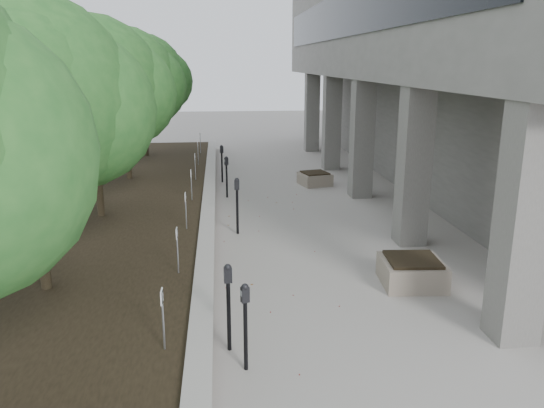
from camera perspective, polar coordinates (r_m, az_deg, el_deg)
ground at (r=8.33m, az=5.64°, el=-18.41°), size 90.00×90.00×0.00m
retaining_wall at (r=16.39m, az=-6.76°, el=-0.45°), size 0.39×26.00×0.50m
planting_bed at (r=16.89m, az=-19.31°, el=-0.92°), size 7.00×26.00×0.40m
crabapple_tree_2 at (r=10.47m, az=-24.36°, el=5.65°), size 4.60×4.00×5.44m
crabapple_tree_3 at (r=15.25m, az=-18.53°, el=8.72°), size 4.60×4.00×5.44m
crabapple_tree_4 at (r=20.14m, az=-15.46°, el=10.28°), size 4.60×4.00×5.44m
crabapple_tree_5 at (r=25.08m, az=-13.59°, el=11.21°), size 4.60×4.00×5.44m
parking_sign_2 at (r=8.24m, az=-11.54°, el=-12.01°), size 0.04×0.22×0.96m
parking_sign_3 at (r=10.99m, az=-10.04°, el=-4.93°), size 0.04×0.22×0.96m
parking_sign_4 at (r=13.84m, az=-9.16°, el=-0.73°), size 0.04×0.22×0.96m
parking_sign_5 at (r=16.75m, az=-8.59°, el=2.03°), size 0.04×0.22×0.96m
parking_sign_6 at (r=19.68m, az=-8.19°, el=3.97°), size 0.04×0.22×0.96m
parking_sign_7 at (r=22.63m, az=-7.89°, el=5.40°), size 0.04×0.22×0.96m
parking_sign_8 at (r=25.59m, az=-7.66°, el=6.50°), size 0.04×0.22×0.96m
parking_meter_1 at (r=8.76m, az=-4.65°, el=-10.96°), size 0.16×0.12×1.50m
parking_meter_2 at (r=8.24m, az=-2.85°, el=-12.99°), size 0.17×0.14×1.42m
parking_meter_3 at (r=14.51m, az=-3.73°, el=-0.22°), size 0.16×0.12×1.57m
parking_meter_4 at (r=18.52m, az=-4.85°, el=2.90°), size 0.17×0.15×1.45m
parking_meter_5 at (r=20.92m, az=-5.36°, el=4.30°), size 0.17×0.14×1.47m
planter_front at (r=11.75m, az=14.68°, el=-6.94°), size 1.34×1.34×0.58m
planter_back at (r=20.54m, az=4.59°, el=2.74°), size 1.30×1.30×0.50m
berry_scatter at (r=12.73m, az=0.83°, el=-6.05°), size 3.30×14.10×0.02m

